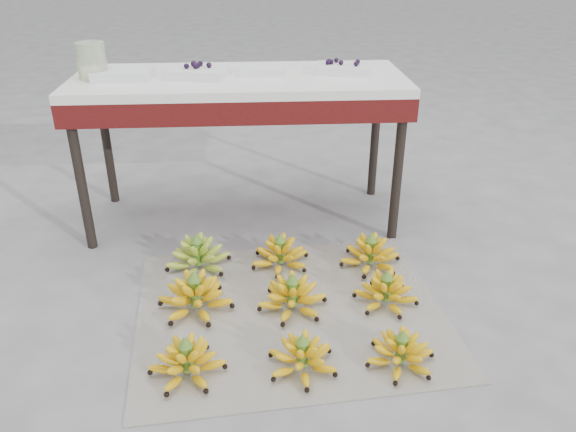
{
  "coord_description": "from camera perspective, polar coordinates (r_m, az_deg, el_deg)",
  "views": [
    {
      "loc": [
        -0.09,
        -1.83,
        1.41
      ],
      "look_at": [
        0.05,
        0.4,
        0.28
      ],
      "focal_mm": 35.0,
      "sensor_mm": 36.0,
      "label": 1
    }
  ],
  "objects": [
    {
      "name": "bunch_mid_right",
      "position": [
        2.41,
        9.91,
        -7.61
      ],
      "size": [
        0.33,
        0.33,
        0.16
      ],
      "rotation": [
        0.0,
        0.0,
        -0.29
      ],
      "color": "#FAC601",
      "rests_on": "newspaper_mat"
    },
    {
      "name": "newspaper_mat",
      "position": [
        2.36,
        0.24,
        -9.64
      ],
      "size": [
        1.34,
        1.16,
        0.01
      ],
      "primitive_type": "cube",
      "rotation": [
        0.0,
        0.0,
        0.09
      ],
      "color": "silver",
      "rests_on": "ground"
    },
    {
      "name": "bunch_front_right",
      "position": [
        2.12,
        11.39,
        -13.43
      ],
      "size": [
        0.27,
        0.27,
        0.15
      ],
      "rotation": [
        0.0,
        0.0,
        -0.06
      ],
      "color": "#FAC601",
      "rests_on": "newspaper_mat"
    },
    {
      "name": "tray_left",
      "position": [
        2.82,
        -9.2,
        14.19
      ],
      "size": [
        0.31,
        0.25,
        0.07
      ],
      "color": "silver",
      "rests_on": "vendor_table"
    },
    {
      "name": "tray_right",
      "position": [
        2.86,
        -2.61,
        14.56
      ],
      "size": [
        0.23,
        0.17,
        0.04
      ],
      "color": "silver",
      "rests_on": "vendor_table"
    },
    {
      "name": "tray_far_right",
      "position": [
        2.9,
        5.55,
        14.7
      ],
      "size": [
        0.28,
        0.23,
        0.07
      ],
      "color": "silver",
      "rests_on": "vendor_table"
    },
    {
      "name": "ground",
      "position": [
        2.31,
        -0.65,
        -10.74
      ],
      "size": [
        60.0,
        60.0,
        0.0
      ],
      "primitive_type": "plane",
      "color": "slate",
      "rests_on": "ground"
    },
    {
      "name": "glass_jar",
      "position": [
        2.9,
        -19.32,
        14.65
      ],
      "size": [
        0.16,
        0.16,
        0.17
      ],
      "primitive_type": "cylinder",
      "rotation": [
        0.0,
        0.0,
        0.22
      ],
      "color": "#DFF3C1",
      "rests_on": "vendor_table"
    },
    {
      "name": "bunch_back_right",
      "position": [
        2.65,
        8.36,
        -3.85
      ],
      "size": [
        0.36,
        0.36,
        0.17
      ],
      "rotation": [
        0.0,
        0.0,
        -0.32
      ],
      "color": "#FAC601",
      "rests_on": "newspaper_mat"
    },
    {
      "name": "bunch_front_center",
      "position": [
        2.06,
        1.46,
        -14.12
      ],
      "size": [
        0.28,
        0.28,
        0.16
      ],
      "rotation": [
        0.0,
        0.0,
        0.08
      ],
      "color": "#FAC601",
      "rests_on": "newspaper_mat"
    },
    {
      "name": "bunch_mid_center",
      "position": [
        2.34,
        0.46,
        -8.18
      ],
      "size": [
        0.32,
        0.32,
        0.17
      ],
      "rotation": [
        0.0,
        0.0,
        0.14
      ],
      "color": "#FAC601",
      "rests_on": "newspaper_mat"
    },
    {
      "name": "bunch_front_left",
      "position": [
        2.07,
        -10.23,
        -14.33
      ],
      "size": [
        0.31,
        0.31,
        0.16
      ],
      "rotation": [
        0.0,
        0.0,
        -0.19
      ],
      "color": "#FAC601",
      "rests_on": "newspaper_mat"
    },
    {
      "name": "vendor_table",
      "position": [
        2.86,
        -4.92,
        12.27
      ],
      "size": [
        1.63,
        0.65,
        0.78
      ],
      "color": "black",
      "rests_on": "ground"
    },
    {
      "name": "bunch_back_left",
      "position": [
        2.64,
        -9.13,
        -4.03
      ],
      "size": [
        0.33,
        0.33,
        0.18
      ],
      "rotation": [
        0.0,
        0.0,
        -0.13
      ],
      "color": "olive",
      "rests_on": "newspaper_mat"
    },
    {
      "name": "bunch_back_center",
      "position": [
        2.63,
        -0.79,
        -3.91
      ],
      "size": [
        0.31,
        0.31,
        0.17
      ],
      "rotation": [
        0.0,
        0.0,
        -0.13
      ],
      "color": "#FAC601",
      "rests_on": "newspaper_mat"
    },
    {
      "name": "tray_far_left",
      "position": [
        2.87,
        -16.37,
        13.65
      ],
      "size": [
        0.28,
        0.21,
        0.04
      ],
      "color": "silver",
      "rests_on": "vendor_table"
    },
    {
      "name": "bunch_mid_left",
      "position": [
        2.36,
        -9.39,
        -8.04
      ],
      "size": [
        0.38,
        0.38,
        0.19
      ],
      "rotation": [
        0.0,
        0.0,
        -0.29
      ],
      "color": "#FAC601",
      "rests_on": "newspaper_mat"
    }
  ]
}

